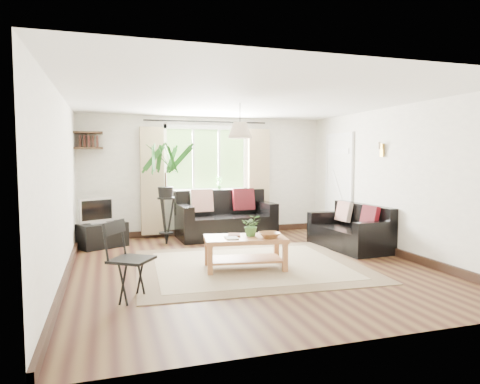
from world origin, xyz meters
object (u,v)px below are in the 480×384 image
object	(u,v)px
palm_stand	(166,194)
coffee_table	(245,253)
sofa_back	(226,215)
folding_chair	(132,261)
tv_stand	(103,235)
sofa_right	(349,228)

from	to	relation	value
palm_stand	coffee_table	bearing A→B (deg)	-68.87
sofa_back	folding_chair	world-z (taller)	sofa_back
palm_stand	tv_stand	bearing A→B (deg)	177.92
sofa_back	coffee_table	world-z (taller)	sofa_back
palm_stand	folding_chair	bearing A→B (deg)	-104.46
tv_stand	palm_stand	size ratio (longest dim) A/B	0.43
sofa_back	folding_chair	xyz separation A→B (m)	(-1.98, -3.28, -0.00)
coffee_table	folding_chair	xyz separation A→B (m)	(-1.60, -0.87, 0.21)
sofa_right	tv_stand	size ratio (longest dim) A/B	1.94
tv_stand	palm_stand	xyz separation A→B (m)	(1.11, -0.04, 0.71)
palm_stand	folding_chair	world-z (taller)	palm_stand
sofa_back	palm_stand	bearing A→B (deg)	-169.71
palm_stand	folding_chair	size ratio (longest dim) A/B	2.11
sofa_right	coffee_table	distance (m)	2.31
tv_stand	folding_chair	size ratio (longest dim) A/B	0.90
sofa_right	tv_stand	world-z (taller)	sofa_right
sofa_right	coffee_table	world-z (taller)	sofa_right
coffee_table	folding_chair	size ratio (longest dim) A/B	1.29
coffee_table	sofa_right	bearing A→B (deg)	20.40
sofa_back	tv_stand	bearing A→B (deg)	-176.70
palm_stand	sofa_back	bearing A→B (deg)	12.69
coffee_table	folding_chair	bearing A→B (deg)	-151.37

